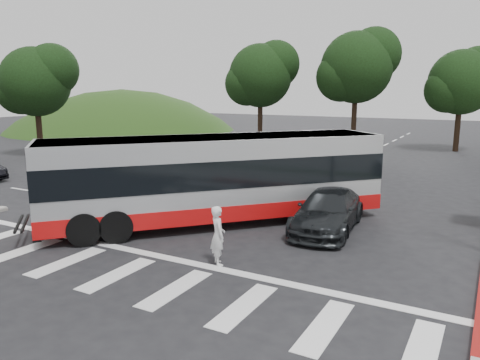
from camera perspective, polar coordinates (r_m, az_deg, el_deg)
The scene contains 11 objects.
ground at distance 17.41m, azimuth -3.31°, elevation -5.89°, with size 140.00×140.00×0.00m, color black.
hillside_nw at distance 60.34m, azimuth -14.04°, elevation 5.94°, with size 44.00×44.00×10.00m, color #203D13.
crosswalk_ladder at distance 13.69m, azimuth -14.72°, elevation -11.05°, with size 18.00×2.60×0.01m, color silver.
tree_north_a at distance 41.62m, azimuth 14.14°, elevation 13.31°, with size 6.60×6.15×10.17m.
tree_north_b at distance 42.24m, azimuth 25.49°, elevation 10.83°, with size 5.72×5.33×8.43m.
tree_north_c at distance 42.55m, azimuth 2.65°, elevation 12.72°, with size 6.16×5.74×9.30m.
tree_west_a at distance 39.15m, azimuth -23.55°, elevation 11.05°, with size 5.72×5.33×8.43m.
transit_bus at distance 17.80m, azimuth -2.94°, elevation -0.02°, with size 2.77×12.80×3.31m, color #ACAEB0, non-canonical shape.
pedestrian at distance 13.70m, azimuth -2.71°, elevation -6.77°, with size 0.64×0.42×1.76m, color silver.
dark_sedan at distance 17.31m, azimuth 10.68°, elevation -3.71°, with size 2.01×4.93×1.43m, color black.
west_car_white at distance 27.28m, azimuth -19.27°, elevation 1.28°, with size 1.71×4.25×1.45m, color silver.
Camera 1 is at (8.90, -14.08, 5.08)m, focal length 35.00 mm.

